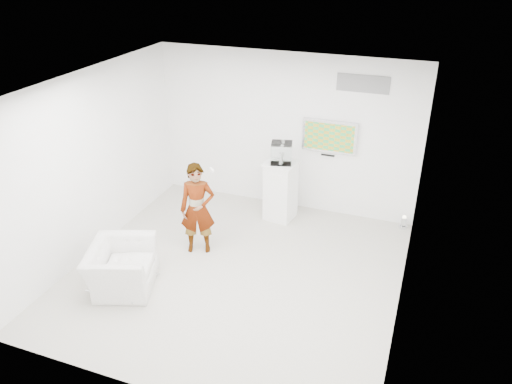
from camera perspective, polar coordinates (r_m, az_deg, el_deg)
room at (r=7.26m, az=-2.51°, el=0.46°), size 5.01×5.01×3.00m
tv at (r=9.17m, az=8.41°, el=6.30°), size 1.00×0.08×0.60m
logo_decal at (r=8.82m, az=12.13°, el=12.00°), size 0.90×0.02×0.30m
person at (r=8.23m, az=-6.70°, el=-1.93°), size 0.67×0.56×1.58m
armchair at (r=7.83m, az=-15.14°, el=-8.28°), size 1.21×1.29×0.68m
pedestal at (r=9.27m, az=2.83°, el=0.18°), size 0.62×0.62×1.14m
floor_uplight at (r=9.51m, az=16.51°, el=-3.30°), size 0.21×0.21×0.24m
vitrine at (r=8.96m, az=2.94°, el=4.49°), size 0.45×0.45×0.37m
console at (r=8.99m, az=2.93°, el=4.02°), size 0.06×0.16×0.21m
wii_remote at (r=8.06m, az=-5.07°, el=2.53°), size 0.12×0.13×0.04m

